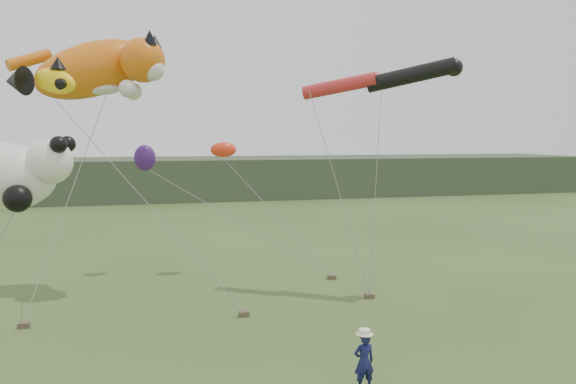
% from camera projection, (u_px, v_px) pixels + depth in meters
% --- Properties ---
extents(ground, '(120.00, 120.00, 0.00)m').
position_uv_depth(ground, '(263.00, 373.00, 14.87)').
color(ground, '#385123').
rests_on(ground, ground).
extents(headland, '(90.00, 13.00, 4.00)m').
position_uv_depth(headland, '(148.00, 179.00, 57.14)').
color(headland, '#2D3D28').
rests_on(headland, ground).
extents(festival_attendant, '(0.55, 0.38, 1.46)m').
position_uv_depth(festival_attendant, '(364.00, 362.00, 13.81)').
color(festival_attendant, '#121645').
rests_on(festival_attendant, ground).
extents(sandbag_anchors, '(14.40, 5.82, 0.18)m').
position_uv_depth(sandbag_anchors, '(204.00, 309.00, 20.11)').
color(sandbag_anchors, brown).
rests_on(sandbag_anchors, ground).
extents(cat_kite, '(6.25, 3.33, 3.48)m').
position_uv_depth(cat_kite, '(104.00, 68.00, 22.44)').
color(cat_kite, orange).
rests_on(cat_kite, ground).
extents(fish_kite, '(2.54, 1.64, 1.28)m').
position_uv_depth(fish_kite, '(41.00, 80.00, 17.29)').
color(fish_kite, yellow).
rests_on(fish_kite, ground).
extents(tube_kites, '(5.86, 3.50, 1.54)m').
position_uv_depth(tube_kites, '(389.00, 78.00, 22.24)').
color(tube_kites, black).
rests_on(tube_kites, ground).
extents(panda_kite, '(3.62, 2.34, 2.25)m').
position_uv_depth(panda_kite, '(11.00, 175.00, 16.76)').
color(panda_kite, white).
rests_on(panda_kite, ground).
extents(misc_kites, '(4.58, 1.31, 1.30)m').
position_uv_depth(misc_kites, '(179.00, 154.00, 25.57)').
color(misc_kites, red).
rests_on(misc_kites, ground).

